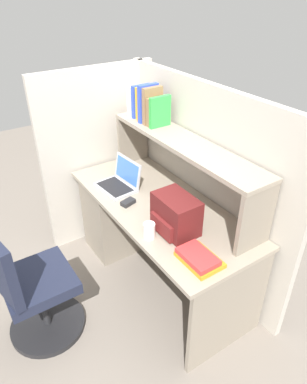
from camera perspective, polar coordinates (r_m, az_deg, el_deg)
The scene contains 12 objects.
ground_plane at distance 3.02m, azimuth 0.81°, elevation -13.51°, with size 8.00×8.00×0.00m, color slate.
desk at distance 3.01m, azimuth -3.31°, elevation -3.64°, with size 1.60×0.70×0.73m.
cubicle_partition_rear at distance 2.73m, azimuth 7.56°, elevation 1.31°, with size 1.84×0.05×1.55m, color #BCB5A8.
cubicle_partition_left at distance 3.15m, azimuth -8.61°, elevation 5.69°, with size 0.05×1.06×1.55m, color #BCB5A8.
overhead_hutch at distance 2.48m, azimuth 4.85°, elevation 6.25°, with size 1.44×0.28×0.45m.
reference_books_on_shelf at distance 2.74m, azimuth -0.89°, elevation 13.95°, with size 0.33×0.18×0.28m.
laptop at distance 2.74m, azimuth -5.42°, elevation 1.74°, with size 0.33×0.28×0.22m.
backpack at distance 2.24m, azimuth 3.53°, elevation -3.71°, with size 0.30×0.23×0.25m.
computer_mouse at distance 2.55m, azimuth -4.15°, elevation -1.68°, with size 0.06×0.10×0.03m, color #262628.
paper_cup at distance 2.21m, azimuth -0.70°, elevation -6.29°, with size 0.08×0.08×0.11m, color white.
desk_book_stack at distance 2.08m, azimuth 7.35°, elevation -10.59°, with size 0.25×0.19×0.06m.
office_chair at distance 2.50m, azimuth -19.15°, elevation -15.03°, with size 0.52×0.52×0.93m.
Camera 1 is at (1.74, -1.20, 2.16)m, focal length 32.89 mm.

